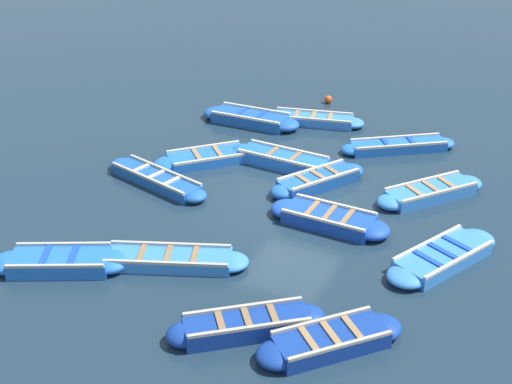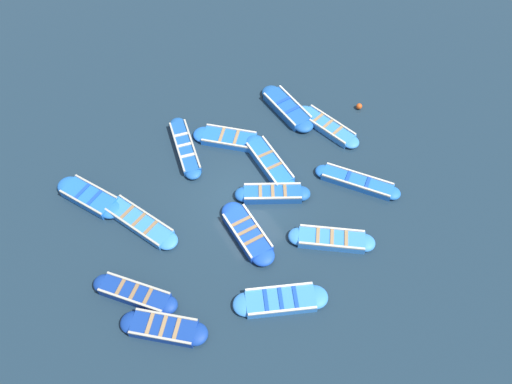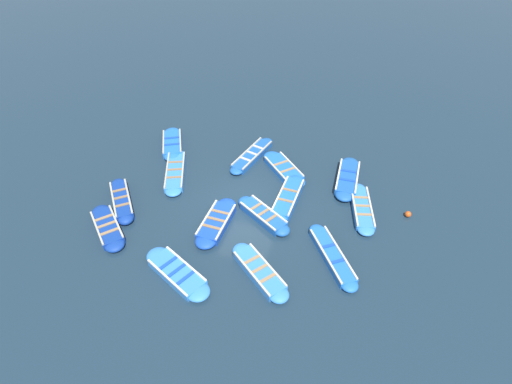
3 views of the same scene
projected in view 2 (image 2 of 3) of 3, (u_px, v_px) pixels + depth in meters
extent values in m
plane|color=#1C303F|center=(248.00, 199.00, 21.19)|extent=(120.00, 120.00, 0.00)
cube|color=#1E59AD|center=(185.00, 147.00, 22.67)|extent=(3.17, 1.48, 0.30)
ellipsoid|color=#1E59AD|center=(178.00, 124.00, 23.52)|extent=(0.89, 0.87, 0.30)
ellipsoid|color=#1E59AD|center=(193.00, 173.00, 21.82)|extent=(0.89, 0.87, 0.30)
cube|color=#B2AD9E|center=(177.00, 146.00, 22.46)|extent=(2.95, 0.78, 0.07)
cube|color=#B2AD9E|center=(192.00, 143.00, 22.58)|extent=(2.95, 0.78, 0.07)
cube|color=beige|center=(181.00, 135.00, 22.89)|extent=(0.30, 0.70, 0.04)
cube|color=beige|center=(185.00, 145.00, 22.53)|extent=(0.30, 0.70, 0.04)
cube|color=beige|center=(188.00, 155.00, 22.17)|extent=(0.30, 0.70, 0.04)
cube|color=#1947B7|center=(247.00, 233.00, 20.00)|extent=(2.37, 1.06, 0.36)
ellipsoid|color=#1947B7|center=(233.00, 212.00, 20.59)|extent=(0.99, 0.96, 0.36)
ellipsoid|color=#1947B7|center=(263.00, 255.00, 19.41)|extent=(0.99, 0.96, 0.36)
cube|color=beige|center=(237.00, 235.00, 19.69)|extent=(2.31, 0.11, 0.07)
cube|color=beige|center=(258.00, 225.00, 19.97)|extent=(2.31, 0.11, 0.07)
cube|color=olive|center=(241.00, 221.00, 20.09)|extent=(0.15, 0.91, 0.04)
cube|color=olive|center=(247.00, 230.00, 19.84)|extent=(0.15, 0.91, 0.04)
cube|color=olive|center=(254.00, 240.00, 19.59)|extent=(0.15, 0.91, 0.04)
cube|color=blue|center=(357.00, 182.00, 21.53)|extent=(2.92, 2.42, 0.29)
ellipsoid|color=blue|center=(323.00, 171.00, 21.87)|extent=(1.00, 0.99, 0.29)
ellipsoid|color=blue|center=(392.00, 193.00, 21.19)|extent=(1.00, 0.99, 0.29)
cube|color=beige|center=(356.00, 185.00, 21.20)|extent=(2.47, 1.83, 0.07)
cube|color=beige|center=(360.00, 174.00, 21.57)|extent=(2.47, 1.83, 0.07)
cube|color=#1947B7|center=(348.00, 177.00, 21.49)|extent=(0.51, 0.62, 0.04)
cube|color=#1947B7|center=(368.00, 183.00, 21.30)|extent=(0.51, 0.62, 0.04)
cube|color=#3884E0|center=(281.00, 301.00, 18.34)|extent=(2.02, 2.76, 0.32)
ellipsoid|color=#3884E0|center=(246.00, 304.00, 18.26)|extent=(1.28, 1.29, 0.32)
ellipsoid|color=#3884E0|center=(315.00, 297.00, 18.42)|extent=(1.28, 1.29, 0.32)
cube|color=silver|center=(283.00, 311.00, 17.90)|extent=(1.13, 2.31, 0.07)
cube|color=silver|center=(279.00, 287.00, 18.46)|extent=(1.13, 2.31, 0.07)
cube|color=#1947B7|center=(266.00, 300.00, 18.16)|extent=(0.88, 0.51, 0.04)
cube|color=#1947B7|center=(281.00, 299.00, 18.19)|extent=(0.88, 0.51, 0.04)
cube|color=#1947B7|center=(296.00, 297.00, 18.23)|extent=(0.88, 0.51, 0.04)
cube|color=blue|center=(229.00, 139.00, 22.99)|extent=(2.42, 2.47, 0.28)
ellipsoid|color=blue|center=(204.00, 135.00, 23.14)|extent=(1.37, 1.37, 0.28)
ellipsoid|color=blue|center=(255.00, 143.00, 22.84)|extent=(1.37, 1.37, 0.28)
cube|color=beige|center=(226.00, 144.00, 22.57)|extent=(1.70, 1.77, 0.07)
cube|color=beige|center=(231.00, 129.00, 23.12)|extent=(1.70, 1.77, 0.07)
cube|color=#9E7A51|center=(222.00, 135.00, 22.90)|extent=(0.76, 0.73, 0.04)
cube|color=#9E7A51|center=(236.00, 138.00, 22.82)|extent=(0.76, 0.73, 0.04)
cube|color=#1E59AD|center=(273.00, 194.00, 21.12)|extent=(1.93, 2.52, 0.36)
ellipsoid|color=#1E59AD|center=(244.00, 194.00, 21.11)|extent=(1.03, 1.04, 0.36)
ellipsoid|color=#1E59AD|center=(301.00, 193.00, 21.14)|extent=(1.03, 1.04, 0.36)
cube|color=beige|center=(273.00, 198.00, 20.73)|extent=(1.28, 2.11, 0.07)
cube|color=beige|center=(272.00, 184.00, 21.16)|extent=(1.28, 2.11, 0.07)
cube|color=olive|center=(260.00, 191.00, 20.95)|extent=(0.69, 0.48, 0.04)
cube|color=olive|center=(273.00, 191.00, 20.96)|extent=(0.69, 0.48, 0.04)
cube|color=olive|center=(285.00, 191.00, 20.96)|extent=(0.69, 0.48, 0.04)
cube|color=blue|center=(89.00, 197.00, 21.03)|extent=(2.55, 2.00, 0.36)
ellipsoid|color=blue|center=(69.00, 186.00, 21.38)|extent=(1.31, 1.30, 0.36)
ellipsoid|color=blue|center=(111.00, 209.00, 20.68)|extent=(1.31, 1.30, 0.36)
cube|color=#B2AD9E|center=(80.00, 202.00, 20.62)|extent=(2.06, 1.13, 0.07)
cube|color=#B2AD9E|center=(96.00, 186.00, 21.09)|extent=(2.06, 1.13, 0.07)
cube|color=#1947B7|center=(82.00, 191.00, 20.96)|extent=(0.55, 0.87, 0.04)
cube|color=#1947B7|center=(94.00, 198.00, 20.77)|extent=(0.55, 0.87, 0.04)
cube|color=#3884E0|center=(327.00, 126.00, 23.43)|extent=(2.88, 1.51, 0.29)
ellipsoid|color=#3884E0|center=(305.00, 112.00, 23.98)|extent=(0.97, 0.95, 0.29)
ellipsoid|color=#3884E0|center=(351.00, 142.00, 22.87)|extent=(0.97, 0.95, 0.29)
cube|color=beige|center=(323.00, 128.00, 23.12)|extent=(2.64, 0.75, 0.07)
cube|color=beige|center=(333.00, 120.00, 23.44)|extent=(2.64, 0.75, 0.07)
cube|color=#9E7A51|center=(318.00, 118.00, 23.53)|extent=(0.32, 0.76, 0.04)
cube|color=#9E7A51|center=(328.00, 124.00, 23.29)|extent=(0.32, 0.76, 0.04)
cube|color=#9E7A51|center=(338.00, 130.00, 23.05)|extent=(0.32, 0.76, 0.04)
cube|color=navy|center=(135.00, 294.00, 18.45)|extent=(2.55, 2.30, 0.39)
ellipsoid|color=navy|center=(103.00, 283.00, 18.70)|extent=(1.05, 1.05, 0.39)
ellipsoid|color=navy|center=(167.00, 305.00, 18.20)|extent=(1.05, 1.05, 0.39)
cube|color=#B2AD9E|center=(129.00, 300.00, 18.07)|extent=(2.05, 1.71, 0.07)
cube|color=#B2AD9E|center=(138.00, 283.00, 18.46)|extent=(2.05, 1.71, 0.07)
cube|color=olive|center=(120.00, 287.00, 18.39)|extent=(0.56, 0.63, 0.04)
cube|color=olive|center=(134.00, 292.00, 18.28)|extent=(0.56, 0.63, 0.04)
cube|color=olive|center=(148.00, 296.00, 18.17)|extent=(0.56, 0.63, 0.04)
cube|color=navy|center=(164.00, 328.00, 17.71)|extent=(2.25, 2.36, 0.35)
ellipsoid|color=navy|center=(133.00, 322.00, 17.84)|extent=(1.24, 1.24, 0.35)
ellipsoid|color=navy|center=(196.00, 334.00, 17.59)|extent=(1.24, 1.24, 0.35)
cube|color=#B2AD9E|center=(159.00, 338.00, 17.30)|extent=(1.58, 1.75, 0.07)
cube|color=#B2AD9E|center=(167.00, 315.00, 17.79)|extent=(1.58, 1.75, 0.07)
cube|color=#9E7A51|center=(150.00, 324.00, 17.61)|extent=(0.71, 0.66, 0.04)
cube|color=#9E7A51|center=(163.00, 326.00, 17.55)|extent=(0.71, 0.66, 0.04)
cube|color=#9E7A51|center=(177.00, 329.00, 17.50)|extent=(0.71, 0.66, 0.04)
cube|color=#3884E0|center=(332.00, 240.00, 19.84)|extent=(2.31, 2.62, 0.33)
ellipsoid|color=#3884E0|center=(299.00, 236.00, 19.93)|extent=(1.15, 1.16, 0.33)
ellipsoid|color=#3884E0|center=(365.00, 243.00, 19.76)|extent=(1.15, 1.16, 0.33)
cube|color=beige|center=(332.00, 246.00, 19.45)|extent=(1.64, 2.09, 0.07)
cube|color=beige|center=(332.00, 228.00, 19.91)|extent=(1.64, 2.09, 0.07)
cube|color=#9E7A51|center=(318.00, 236.00, 19.73)|extent=(0.70, 0.59, 0.04)
cube|color=#9E7A51|center=(332.00, 237.00, 19.69)|extent=(0.70, 0.59, 0.04)
cube|color=#9E7A51|center=(346.00, 239.00, 19.65)|extent=(0.70, 0.59, 0.04)
cube|color=#3884E0|center=(139.00, 222.00, 20.35)|extent=(3.14, 2.03, 0.29)
ellipsoid|color=#3884E0|center=(113.00, 204.00, 20.86)|extent=(1.13, 1.11, 0.29)
ellipsoid|color=#3884E0|center=(167.00, 241.00, 19.84)|extent=(1.13, 1.11, 0.29)
cube|color=#B2AD9E|center=(131.00, 227.00, 20.00)|extent=(2.76, 1.24, 0.07)
cube|color=#B2AD9E|center=(146.00, 213.00, 20.40)|extent=(2.76, 1.24, 0.07)
cube|color=olive|center=(127.00, 212.00, 20.43)|extent=(0.44, 0.79, 0.04)
cube|color=olive|center=(139.00, 220.00, 20.21)|extent=(0.44, 0.79, 0.04)
cube|color=olive|center=(150.00, 228.00, 20.00)|extent=(0.44, 0.79, 0.04)
cube|color=blue|center=(270.00, 163.00, 22.09)|extent=(2.79, 0.99, 0.37)
ellipsoid|color=blue|center=(254.00, 143.00, 22.79)|extent=(0.88, 0.86, 0.37)
ellipsoid|color=blue|center=(286.00, 185.00, 21.40)|extent=(0.88, 0.86, 0.37)
cube|color=beige|center=(262.00, 163.00, 21.80)|extent=(2.70, 0.17, 0.07)
cube|color=beige|center=(278.00, 156.00, 22.03)|extent=(2.70, 0.17, 0.07)
cube|color=olive|center=(265.00, 154.00, 22.12)|extent=(0.17, 0.80, 0.04)
cube|color=olive|center=(274.00, 166.00, 21.73)|extent=(0.17, 0.80, 0.04)
cube|color=#1E59AD|center=(287.00, 108.00, 24.07)|extent=(2.66, 1.14, 0.37)
ellipsoid|color=#1E59AD|center=(272.00, 93.00, 24.70)|extent=(1.01, 0.98, 0.37)
ellipsoid|color=#1E59AD|center=(303.00, 125.00, 23.44)|extent=(1.01, 0.98, 0.37)
cube|color=silver|center=(279.00, 109.00, 23.74)|extent=(2.57, 0.19, 0.07)
cube|color=silver|center=(295.00, 101.00, 24.04)|extent=(2.57, 0.19, 0.07)
cube|color=#1947B7|center=(283.00, 101.00, 24.08)|extent=(0.18, 0.90, 0.04)
cube|color=#1947B7|center=(292.00, 110.00, 23.72)|extent=(0.18, 0.90, 0.04)
sphere|color=#E05119|center=(359.00, 106.00, 24.20)|extent=(0.29, 0.29, 0.29)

